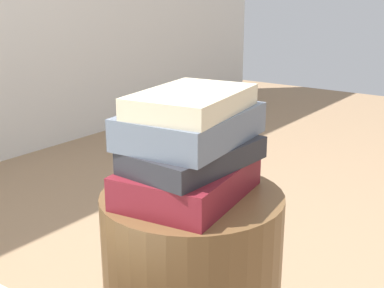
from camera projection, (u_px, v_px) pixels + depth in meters
name	position (u px, v px, depth m)	size (l,w,h in m)	color
book_maroon	(187.00, 181.00, 0.93)	(0.25, 0.18, 0.06)	maroon
book_charcoal	(194.00, 155.00, 0.91)	(0.25, 0.15, 0.04)	#28282D
book_slate	(192.00, 126.00, 0.92)	(0.26, 0.18, 0.06)	slate
book_cream	(190.00, 101.00, 0.90)	(0.24, 0.15, 0.04)	beige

